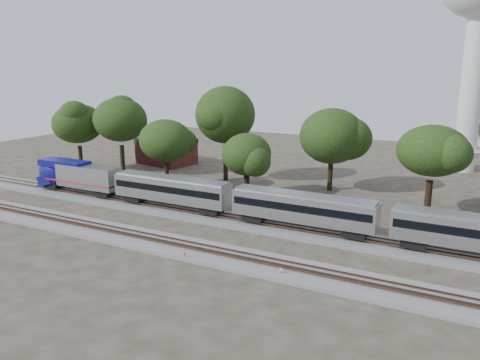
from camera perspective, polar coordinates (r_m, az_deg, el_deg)
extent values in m
plane|color=#383328|center=(51.19, -4.49, -6.95)|extent=(160.00, 160.00, 0.00)
cube|color=slate|center=(56.00, -1.24, -4.87)|extent=(160.00, 5.00, 0.40)
cube|color=brown|center=(55.26, -1.60, -4.63)|extent=(160.00, 0.08, 0.15)
cube|color=brown|center=(56.45, -0.89, -4.22)|extent=(160.00, 0.08, 0.15)
cube|color=slate|center=(48.01, -7.04, -8.18)|extent=(160.00, 5.00, 0.40)
cube|color=brown|center=(47.30, -7.55, -7.94)|extent=(160.00, 0.08, 0.15)
cube|color=brown|center=(48.39, -6.57, -7.40)|extent=(160.00, 0.08, 0.15)
cube|color=silver|center=(68.55, -17.97, 0.42)|extent=(9.85, 2.79, 3.07)
ellipsoid|color=navy|center=(73.72, -21.83, 0.81)|extent=(5.02, 2.90, 4.27)
cube|color=navy|center=(71.53, -20.62, 1.92)|extent=(7.90, 2.73, 0.93)
cube|color=black|center=(73.19, -21.65, 1.48)|extent=(0.41, 2.14, 1.22)
cube|color=#AD1A2B|center=(69.51, -18.57, -0.12)|extent=(12.08, 2.83, 0.17)
cube|color=black|center=(73.98, -21.64, -0.50)|extent=(2.42, 2.04, 0.84)
cube|color=black|center=(67.05, -16.14, -1.45)|extent=(2.42, 2.04, 0.84)
cube|color=silver|center=(59.55, -8.36, -1.12)|extent=(16.16, 2.79, 2.79)
cube|color=black|center=(59.48, -8.37, -0.86)|extent=(15.61, 2.84, 0.84)
cube|color=gray|center=(59.21, -8.41, 0.23)|extent=(15.79, 2.23, 0.33)
cube|color=black|center=(63.53, -12.60, -2.06)|extent=(2.42, 2.04, 0.84)
cube|color=black|center=(56.92, -3.50, -3.58)|extent=(2.42, 2.04, 0.84)
cube|color=silver|center=(51.59, 7.68, -3.39)|extent=(16.16, 2.79, 2.79)
cube|color=black|center=(51.51, 7.69, -3.10)|extent=(15.61, 2.84, 0.84)
cube|color=gray|center=(51.19, 7.73, -1.85)|extent=(15.79, 2.23, 0.33)
cube|color=black|center=(54.28, 1.79, -4.42)|extent=(2.42, 2.04, 0.84)
cube|color=black|center=(50.60, 13.89, -6.18)|extent=(2.42, 2.04, 0.84)
cube|color=black|center=(49.70, 20.44, -7.03)|extent=(2.42, 2.04, 0.84)
cylinder|color=#512D19|center=(45.13, -6.75, -9.35)|extent=(0.05, 0.05, 0.80)
cylinder|color=#B21C0C|center=(45.00, -6.76, -8.93)|extent=(0.27, 0.13, 0.28)
cylinder|color=#512D19|center=(41.83, 4.97, -11.24)|extent=(0.05, 0.05, 0.77)
cylinder|color=silver|center=(41.69, 4.98, -10.81)|extent=(0.26, 0.13, 0.27)
cube|color=#512D19|center=(44.15, -2.36, -10.15)|extent=(0.50, 0.31, 0.30)
cylinder|color=silver|center=(90.60, 26.31, 9.16)|extent=(3.75, 3.75, 26.24)
cone|color=silver|center=(91.88, 25.58, 2.17)|extent=(6.00, 6.00, 3.75)
cube|color=maroon|center=(90.25, -8.97, 3.23)|extent=(11.06, 8.68, 3.98)
cube|color=black|center=(89.85, -9.03, 4.76)|extent=(11.29, 8.91, 0.89)
cylinder|color=black|center=(86.99, -18.84, 2.48)|extent=(0.70, 0.70, 4.56)
ellipsoid|color=black|center=(86.10, -19.15, 6.52)|extent=(8.59, 8.59, 7.30)
cylinder|color=black|center=(82.24, -14.13, 2.38)|extent=(0.70, 0.70, 5.07)
ellipsoid|color=black|center=(81.23, -14.41, 7.14)|extent=(9.56, 9.56, 8.12)
cylinder|color=black|center=(70.96, -8.90, 0.44)|extent=(0.70, 0.70, 3.99)
ellipsoid|color=black|center=(69.95, -9.06, 4.77)|extent=(7.53, 7.53, 6.40)
cylinder|color=black|center=(75.60, -1.77, 2.08)|extent=(0.70, 0.70, 5.72)
ellipsoid|color=black|center=(74.45, -1.81, 7.95)|extent=(10.79, 10.79, 9.17)
cylinder|color=black|center=(66.22, 0.80, -0.65)|extent=(0.70, 0.70, 3.29)
ellipsoid|color=black|center=(65.27, 0.81, 3.16)|extent=(6.21, 6.21, 5.28)
cylinder|color=black|center=(70.78, 10.93, 0.50)|extent=(0.70, 0.70, 4.40)
ellipsoid|color=black|center=(69.70, 11.15, 5.29)|extent=(8.31, 8.31, 7.06)
cylinder|color=black|center=(62.45, 21.95, -2.03)|extent=(0.70, 0.70, 4.36)
ellipsoid|color=black|center=(61.23, 22.43, 3.32)|extent=(8.22, 8.22, 6.99)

